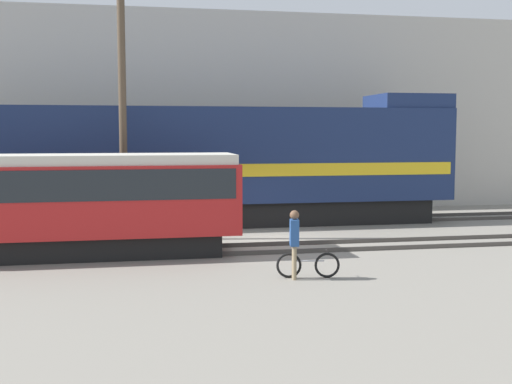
# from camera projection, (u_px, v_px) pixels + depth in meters

# --- Properties ---
(ground_plane) EXTENTS (120.00, 120.00, 0.00)m
(ground_plane) POSITION_uv_depth(u_px,v_px,m) (264.00, 241.00, 22.36)
(ground_plane) COLOR gray
(track_near) EXTENTS (60.00, 1.51, 0.14)m
(track_near) POSITION_uv_depth(u_px,v_px,m) (274.00, 248.00, 20.75)
(track_near) COLOR #47423D
(track_near) RESTS_ON ground
(track_far) EXTENTS (60.00, 1.51, 0.14)m
(track_far) POSITION_uv_depth(u_px,v_px,m) (243.00, 222.00, 26.58)
(track_far) COLOR #47423D
(track_far) RESTS_ON ground
(building_backdrop) EXTENTS (37.06, 6.00, 9.55)m
(building_backdrop) POSITION_uv_depth(u_px,v_px,m) (219.00, 114.00, 33.50)
(building_backdrop) COLOR #B7B2A8
(building_backdrop) RESTS_ON ground
(freight_locomotive) EXTENTS (21.43, 3.04, 5.39)m
(freight_locomotive) POSITION_uv_depth(u_px,v_px,m) (197.00, 164.00, 26.00)
(freight_locomotive) COLOR black
(freight_locomotive) RESTS_ON ground
(streetcar) EXTENTS (9.72, 2.54, 3.13)m
(streetcar) POSITION_uv_depth(u_px,v_px,m) (78.00, 199.00, 19.45)
(streetcar) COLOR black
(streetcar) RESTS_ON ground
(bicycle) EXTENTS (1.66, 0.46, 0.73)m
(bicycle) POSITION_uv_depth(u_px,v_px,m) (308.00, 265.00, 16.73)
(bicycle) COLOR black
(bicycle) RESTS_ON ground
(person) EXTENTS (0.27, 0.39, 1.80)m
(person) POSITION_uv_depth(u_px,v_px,m) (294.00, 237.00, 16.50)
(person) COLOR #8C7A5B
(person) RESTS_ON ground
(utility_pole_center) EXTENTS (0.27, 0.27, 8.44)m
(utility_pole_center) POSITION_uv_depth(u_px,v_px,m) (123.00, 120.00, 22.39)
(utility_pole_center) COLOR #4C3D2D
(utility_pole_center) RESTS_ON ground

